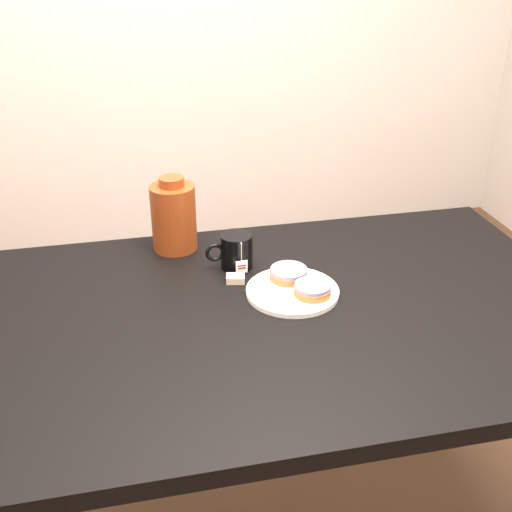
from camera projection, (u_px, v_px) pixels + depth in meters
name	position (u px, v px, depth m)	size (l,w,h in m)	color
table	(289.00, 338.00, 1.51)	(1.40, 0.90, 0.75)	black
plate	(292.00, 291.00, 1.53)	(0.22, 0.22, 0.02)	white
bagel_back	(289.00, 274.00, 1.57)	(0.10, 0.10, 0.03)	brown
bagel_front	(312.00, 290.00, 1.50)	(0.10, 0.10, 0.03)	brown
mug	(236.00, 251.00, 1.63)	(0.13, 0.09, 0.09)	black
teabag_pouch	(236.00, 279.00, 1.58)	(0.04, 0.03, 0.02)	#C6B793
bagel_package	(174.00, 216.00, 1.70)	(0.12, 0.12, 0.20)	#581E0B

